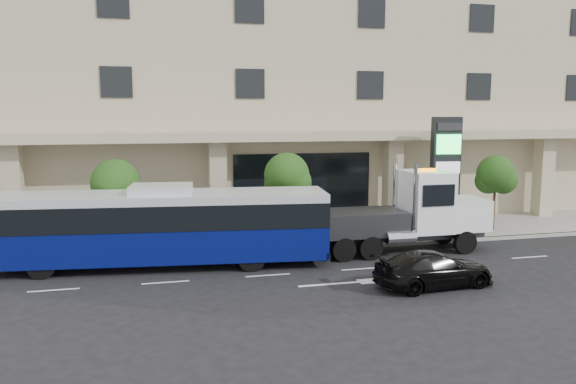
# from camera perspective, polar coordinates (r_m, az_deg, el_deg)

# --- Properties ---
(ground) EXTENTS (120.00, 120.00, 0.00)m
(ground) POSITION_cam_1_polar(r_m,az_deg,el_deg) (25.06, 6.31, -6.86)
(ground) COLOR black
(ground) RESTS_ON ground
(sidewalk) EXTENTS (120.00, 6.00, 0.15)m
(sidewalk) POSITION_cam_1_polar(r_m,az_deg,el_deg) (29.66, 3.00, -4.33)
(sidewalk) COLOR gray
(sidewalk) RESTS_ON ground
(curb) EXTENTS (120.00, 0.30, 0.15)m
(curb) POSITION_cam_1_polar(r_m,az_deg,el_deg) (26.87, 4.85, -5.65)
(curb) COLOR gray
(curb) RESTS_ON ground
(convention_center) EXTENTS (60.00, 17.60, 20.00)m
(convention_center) POSITION_cam_1_polar(r_m,az_deg,el_deg) (39.23, -1.38, 13.23)
(convention_center) COLOR #BAAD8B
(convention_center) RESTS_ON ground
(tree_left) EXTENTS (2.27, 2.20, 4.22)m
(tree_left) POSITION_cam_1_polar(r_m,az_deg,el_deg) (26.59, -17.08, 0.53)
(tree_left) COLOR #422B19
(tree_left) RESTS_ON sidewalk
(tree_mid) EXTENTS (2.28, 2.20, 4.38)m
(tree_mid) POSITION_cam_1_polar(r_m,az_deg,el_deg) (27.28, -0.07, 1.38)
(tree_mid) COLOR #422B19
(tree_mid) RESTS_ON sidewalk
(tree_right) EXTENTS (2.10, 2.00, 4.04)m
(tree_right) POSITION_cam_1_polar(r_m,az_deg,el_deg) (32.01, 20.37, 1.46)
(tree_right) COLOR #422B19
(tree_right) RESTS_ON sidewalk
(city_bus) EXTENTS (13.94, 4.37, 3.47)m
(city_bus) POSITION_cam_1_polar(r_m,az_deg,el_deg) (24.04, -12.65, -3.32)
(city_bus) COLOR black
(city_bus) RESTS_ON ground
(tow_truck) EXTENTS (9.29, 2.41, 4.24)m
(tow_truck) POSITION_cam_1_polar(r_m,az_deg,el_deg) (26.62, 12.16, -2.26)
(tow_truck) COLOR #2D3033
(tow_truck) RESTS_ON ground
(black_sedan) EXTENTS (4.72, 2.26, 1.33)m
(black_sedan) POSITION_cam_1_polar(r_m,az_deg,el_deg) (21.72, 14.59, -7.59)
(black_sedan) COLOR black
(black_sedan) RESTS_ON ground
(signage_pylon) EXTENTS (1.56, 0.69, 6.08)m
(signage_pylon) POSITION_cam_1_polar(r_m,az_deg,el_deg) (30.76, 15.66, 1.79)
(signage_pylon) COLOR black
(signage_pylon) RESTS_ON sidewalk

